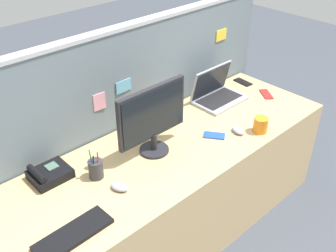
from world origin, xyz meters
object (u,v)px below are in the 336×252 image
desk_phone (49,174)px  laptop (216,92)px  computer_mouse_right_hand (120,187)px  keyboard_main (74,234)px  pen_cup (96,169)px  cell_phone_black_slab (243,82)px  cell_phone_blue_case (214,136)px  computer_mouse_left_hand (238,131)px  coffee_mug (261,125)px  desktop_monitor (153,117)px  cell_phone_red_case (266,94)px

desk_phone → laptop: bearing=-1.4°
computer_mouse_right_hand → keyboard_main: bearing=174.6°
pen_cup → cell_phone_black_slab: 1.52m
pen_cup → cell_phone_blue_case: bearing=-12.9°
computer_mouse_left_hand → computer_mouse_right_hand: bearing=-174.6°
keyboard_main → coffee_mug: coffee_mug is taller
keyboard_main → computer_mouse_right_hand: (0.35, 0.11, 0.01)m
desktop_monitor → computer_mouse_right_hand: bearing=-158.6°
coffee_mug → computer_mouse_right_hand: bearing=170.2°
computer_mouse_right_hand → computer_mouse_left_hand: 0.89m
computer_mouse_right_hand → coffee_mug: size_ratio=0.77×
laptop → desk_phone: 1.34m
laptop → cell_phone_red_case: laptop is taller
laptop → pen_cup: 1.15m
computer_mouse_right_hand → cell_phone_blue_case: 0.74m
computer_mouse_right_hand → pen_cup: 0.18m
desktop_monitor → cell_phone_red_case: (1.09, -0.05, -0.23)m
desktop_monitor → coffee_mug: size_ratio=3.69×
keyboard_main → cell_phone_blue_case: 1.10m
laptop → coffee_mug: bearing=-103.3°
pen_cup → cell_phone_red_case: pen_cup is taller
cell_phone_black_slab → computer_mouse_left_hand: bearing=-140.2°
cell_phone_blue_case → cell_phone_red_case: same height
cell_phone_red_case → keyboard_main: bearing=-138.0°
cell_phone_black_slab → coffee_mug: coffee_mug is taller
computer_mouse_right_hand → laptop: bearing=-7.6°
desktop_monitor → pen_cup: 0.43m
cell_phone_blue_case → cell_phone_black_slab: same height
cell_phone_red_case → desk_phone: bearing=-152.6°
desktop_monitor → laptop: size_ratio=1.30×
desktop_monitor → pen_cup: size_ratio=2.58×
desktop_monitor → cell_phone_red_case: 1.11m
desk_phone → cell_phone_red_case: (1.67, -0.24, -0.03)m
computer_mouse_left_hand → desktop_monitor: bearing=167.4°
desk_phone → cell_phone_red_case: 1.69m
desktop_monitor → cell_phone_black_slab: (1.12, 0.20, -0.23)m
pen_cup → cell_phone_blue_case: 0.80m
pen_cup → coffee_mug: (1.03, -0.34, -0.01)m
computer_mouse_left_hand → cell_phone_red_case: (0.56, 0.18, -0.01)m
laptop → computer_mouse_right_hand: (-1.11, -0.30, -0.05)m
desktop_monitor → cell_phone_red_case: desktop_monitor is taller
desk_phone → cell_phone_black_slab: (1.71, 0.00, -0.03)m
pen_cup → desktop_monitor: bearing=-4.0°
keyboard_main → cell_phone_blue_case: size_ratio=2.76×
cell_phone_red_case → cell_phone_black_slab: (0.03, 0.24, 0.00)m
desktop_monitor → cell_phone_blue_case: desktop_monitor is taller
pen_cup → cell_phone_red_case: bearing=-2.8°
cell_phone_black_slab → pen_cup: bearing=-169.2°
cell_phone_blue_case → computer_mouse_left_hand: bearing=-64.8°
cell_phone_blue_case → cell_phone_red_case: bearing=-27.6°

